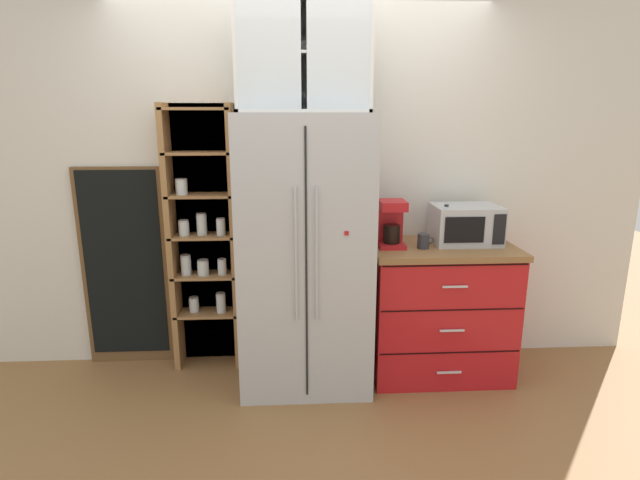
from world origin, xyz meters
name	(u,v)px	position (x,y,z in m)	size (l,w,h in m)	color
ground_plane	(306,377)	(0.00, 0.00, 0.00)	(10.64, 10.64, 0.00)	olive
wall_back_cream	(303,187)	(0.00, 0.40, 1.27)	(4.94, 0.10, 2.55)	silver
refrigerator	(305,253)	(0.00, 0.01, 0.89)	(0.84, 0.71, 1.79)	#B7BABF
pantry_shelf_column	(204,238)	(-0.70, 0.30, 0.94)	(0.51, 0.24, 1.85)	brown
counter_cabinet	(439,309)	(0.93, 0.06, 0.46)	(0.97, 0.62, 0.92)	red
microwave	(465,224)	(1.09, 0.10, 1.05)	(0.44, 0.33, 0.26)	#B7BABF
coffee_maker	(391,223)	(0.57, 0.06, 1.08)	(0.17, 0.20, 0.31)	red
mug_charcoal	(423,241)	(0.78, -0.02, 0.97)	(0.11, 0.08, 0.10)	#2D2D33
mug_sage	(443,238)	(0.93, 0.07, 0.97)	(0.11, 0.07, 0.09)	#8CA37F
bottle_clear	(445,228)	(0.93, 0.02, 1.05)	(0.07, 0.07, 0.28)	silver
bottle_amber	(446,231)	(0.93, 0.00, 1.03)	(0.07, 0.07, 0.25)	brown
upper_cabinet	(303,55)	(0.00, 0.06, 2.12)	(0.81, 0.32, 0.68)	silver
chalkboard_menu	(125,267)	(-1.27, 0.33, 0.72)	(0.60, 0.04, 1.43)	brown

